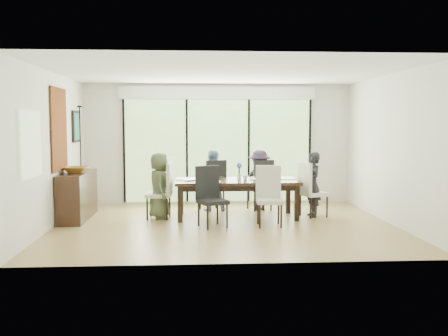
{
  "coord_description": "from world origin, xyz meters",
  "views": [
    {
      "loc": [
        -0.56,
        -8.78,
        1.79
      ],
      "look_at": [
        0.0,
        0.25,
        1.0
      ],
      "focal_mm": 40.0,
      "sensor_mm": 36.0,
      "label": 1
    }
  ],
  "objects": [
    {
      "name": "rail_top",
      "position": [
        0.0,
        4.2,
        0.55
      ],
      "size": [
        6.0,
        0.08,
        0.06
      ],
      "primitive_type": "cube",
      "color": "brown",
      "rests_on": "deck"
    },
    {
      "name": "platter_snacks",
      "position": [
        -0.27,
        0.4,
        0.77
      ],
      "size": [
        0.2,
        0.2,
        0.01
      ],
      "primitive_type": "cube",
      "color": "#C78617",
      "rests_on": "table_top"
    },
    {
      "name": "chair_near_left",
      "position": [
        -0.22,
        -0.17,
        0.54
      ],
      "size": [
        0.59,
        0.59,
        1.07
      ],
      "primitive_type": null,
      "rotation": [
        0.0,
        0.0,
        0.41
      ],
      "color": "black",
      "rests_on": "floor"
    },
    {
      "name": "sideboard",
      "position": [
        -2.76,
        0.77,
        0.44
      ],
      "size": [
        0.44,
        1.58,
        0.89
      ],
      "primitive_type": "cube",
      "color": "black",
      "rests_on": "floor"
    },
    {
      "name": "table_leg_bl",
      "position": [
        -0.8,
        1.13,
        0.34
      ],
      "size": [
        0.09,
        0.09,
        0.67
      ],
      "primitive_type": "cube",
      "color": "black",
      "rests_on": "floor"
    },
    {
      "name": "book",
      "position": [
        0.53,
        0.75,
        0.74
      ],
      "size": [
        0.18,
        0.23,
        0.02
      ],
      "primitive_type": "imported",
      "rotation": [
        0.0,
        0.0,
        -0.1
      ],
      "color": "white",
      "rests_on": "table_top"
    },
    {
      "name": "person_far_left",
      "position": [
        -0.17,
        1.53,
        0.63
      ],
      "size": [
        0.59,
        0.37,
        1.26
      ],
      "primitive_type": "imported",
      "rotation": [
        0.0,
        0.0,
        3.15
      ],
      "color": "#788BAD",
      "rests_on": "floor"
    },
    {
      "name": "person_right_end",
      "position": [
        1.76,
        0.7,
        0.63
      ],
      "size": [
        0.39,
        0.6,
        1.26
      ],
      "primitive_type": "imported",
      "rotation": [
        0.0,
        0.0,
        -1.53
      ],
      "color": "black",
      "rests_on": "floor"
    },
    {
      "name": "mullion_a",
      "position": [
        -2.1,
        2.46,
        1.2
      ],
      "size": [
        0.05,
        0.04,
        2.3
      ],
      "primitive_type": "cube",
      "color": "black",
      "rests_on": "wall_back"
    },
    {
      "name": "glass_doors",
      "position": [
        0.0,
        2.47,
        1.2
      ],
      "size": [
        4.2,
        0.02,
        2.3
      ],
      "primitive_type": "cube",
      "color": "#598C3F",
      "rests_on": "wall_back"
    },
    {
      "name": "foliage_mid",
      "position": [
        0.4,
        5.8,
        1.8
      ],
      "size": [
        4.0,
        4.0,
        4.0
      ],
      "primitive_type": "sphere",
      "color": "#14380F",
      "rests_on": "ground"
    },
    {
      "name": "chair_left_end",
      "position": [
        -1.22,
        0.7,
        0.54
      ],
      "size": [
        0.49,
        0.49,
        1.07
      ],
      "primitive_type": null,
      "rotation": [
        0.0,
        0.0,
        -1.67
      ],
      "color": "beige",
      "rests_on": "floor"
    },
    {
      "name": "wall_front",
      "position": [
        0.0,
        -2.51,
        1.35
      ],
      "size": [
        6.0,
        0.02,
        2.7
      ],
      "primitive_type": "cube",
      "color": "beige",
      "rests_on": "floor"
    },
    {
      "name": "side_window",
      "position": [
        -2.97,
        -1.2,
        1.5
      ],
      "size": [
        0.02,
        0.9,
        1.0
      ],
      "primitive_type": "cube",
      "color": "#8CAD7F",
      "rests_on": "wall_left"
    },
    {
      "name": "candlestick_base",
      "position": [
        -2.76,
        1.12,
        0.91
      ],
      "size": [
        0.1,
        0.1,
        0.04
      ],
      "primitive_type": "cylinder",
      "color": "black",
      "rests_on": "sideboard"
    },
    {
      "name": "table_leg_fl",
      "position": [
        -0.8,
        0.27,
        0.34
      ],
      "size": [
        0.09,
        0.09,
        0.67
      ],
      "primitive_type": "cube",
      "color": "black",
      "rests_on": "floor"
    },
    {
      "name": "table_leg_fr",
      "position": [
        1.36,
        0.27,
        0.34
      ],
      "size": [
        0.09,
        0.09,
        0.67
      ],
      "primitive_type": "cube",
      "color": "black",
      "rests_on": "floor"
    },
    {
      "name": "person_far_right",
      "position": [
        0.83,
        1.53,
        0.63
      ],
      "size": [
        0.6,
        0.38,
        1.26
      ],
      "primitive_type": "imported",
      "rotation": [
        0.0,
        0.0,
        3.12
      ],
      "color": "#251D2C",
      "rests_on": "floor"
    },
    {
      "name": "tapestry",
      "position": [
        -2.97,
        0.4,
        1.7
      ],
      "size": [
        0.02,
        1.0,
        1.5
      ],
      "primitive_type": "cube",
      "color": "#994316",
      "rests_on": "wall_left"
    },
    {
      "name": "deck",
      "position": [
        0.0,
        3.4,
        -0.05
      ],
      "size": [
        6.0,
        1.8,
        0.1
      ],
      "primitive_type": "cube",
      "color": "brown",
      "rests_on": "ground"
    },
    {
      "name": "floor",
      "position": [
        0.0,
        0.0,
        -0.01
      ],
      "size": [
        6.0,
        5.0,
        0.01
      ],
      "primitive_type": "cube",
      "color": "olive",
      "rests_on": "ground"
    },
    {
      "name": "candle",
      "position": [
        -2.76,
        1.12,
        2.2
      ],
      "size": [
        0.04,
        0.04,
        0.1
      ],
      "primitive_type": "cylinder",
      "color": "silver",
      "rests_on": "sideboard"
    },
    {
      "name": "hyacinth_stems",
      "position": [
        0.33,
        0.75,
        0.91
      ],
      "size": [
        0.04,
        0.04,
        0.16
      ],
      "primitive_type": "cylinder",
      "color": "#337226",
      "rests_on": "table_top"
    },
    {
      "name": "platter_base",
      "position": [
        -0.27,
        0.4,
        0.75
      ],
      "size": [
        0.25,
        0.25,
        0.02
      ],
      "primitive_type": "cube",
      "color": "white",
      "rests_on": "table_top"
    },
    {
      "name": "mullion_c",
      "position": [
        0.7,
        2.46,
        1.2
      ],
      "size": [
        0.05,
        0.04,
        2.3
      ],
      "primitive_type": "cube",
      "color": "black",
      "rests_on": "wall_back"
    },
    {
      "name": "placemat_right",
      "position": [
        1.23,
        0.7,
        0.73
      ],
      "size": [
        0.43,
        0.31,
        0.01
      ],
      "primitive_type": "cube",
      "color": "#8DAE3E",
      "rests_on": "table_top"
    },
    {
      "name": "chair_far_left",
      "position": [
        -0.17,
        1.55,
        0.54
      ],
      "size": [
        0.59,
        0.59,
        1.07
      ],
      "primitive_type": null,
      "rotation": [
        0.0,
        0.0,
        3.54
      ],
      "color": "black",
      "rests_on": "floor"
    },
    {
      "name": "art_frame",
      "position": [
        -2.97,
        1.7,
        1.75
      ],
      "size": [
        0.03,
        0.55,
        0.65
      ],
      "primitive_type": "cube",
      "color": "black",
      "rests_on": "wall_left"
    },
    {
      "name": "table_leg_br",
      "position": [
        1.36,
        1.13,
        0.34
      ],
      "size": [
        0.09,
        0.09,
        0.67
      ],
      "primitive_type": "cube",
      "color": "black",
      "rests_on": "floor"
    },
    {
      "name": "person_left_end",
      "position": [
        -1.2,
        0.7,
        0.63
      ],
      "size": [
        0.43,
        0.62,
        1.26
      ],
      "primitive_type": "imported",
      "rotation": [
        0.0,
        0.0,
        1.68
      ],
      "color": "#465237",
      "rests_on": "floor"
    },
    {
      "name": "mullion_b",
      "position": [
        -0.7,
        2.46,
        1.2
      ],
      "size": [
        0.05,
        0.04,
        2.3
      ],
      "primitive_type": "cube",
      "color": "black",
      "rests_on": "wall_back"
    },
    {
      "name": "wall_back",
      "position": [
        0.0,
        2.51,
        1.35
      ],
      "size": [
        6.0,
        0.02,
        2.7
      ],
      "primitive_type": "cube",
      "color": "silver",
      "rests_on": "floor"
    },
    {
      "name": "tablet_far_l",
      "position": [
        -0.07,
        1.05,
        0.74
      ],
      "size": [
        0.25,
        0.18,
        0.01
      ],
      "primitive_type": "cube",
      "color": "black",
      "rests_on": "table_top"
    },
    {
      "name": "foliage_right",
      "position": [
        2.2,
        5.0,
        1.26
      ],
      "size": [
        2.8,
        2.8,
        2.8
      ],
      "primitive_type": "sphere",
      "color": "#14380F",
      "rests_on": "ground"
    },
    {
      "name": "table_top",
      "position": [
        0.28,
        0.7,
        0.7
      ],
      "size": [
        2.34,
        1.07,
        0.06
      ],
      "primitive_type": "cube",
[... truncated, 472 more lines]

